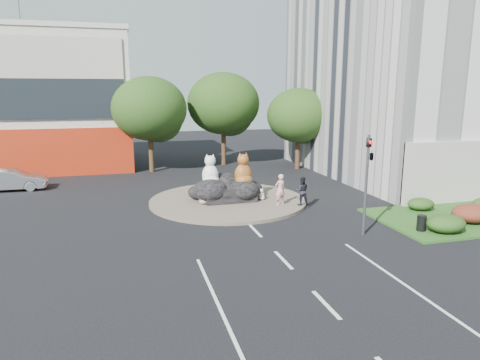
# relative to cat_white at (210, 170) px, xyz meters

# --- Properties ---
(ground) EXTENTS (120.00, 120.00, 0.00)m
(ground) POSITION_rel_cat_white_xyz_m (1.06, -10.33, -2.11)
(ground) COLOR black
(ground) RESTS_ON ground
(roundabout_island) EXTENTS (10.00, 10.00, 0.20)m
(roundabout_island) POSITION_rel_cat_white_xyz_m (1.06, -0.33, -2.01)
(roundabout_island) COLOR brown
(roundabout_island) RESTS_ON ground
(rock_plinth) EXTENTS (3.20, 2.60, 0.90)m
(rock_plinth) POSITION_rel_cat_white_xyz_m (1.06, -0.33, -1.46)
(rock_plinth) COLOR black
(rock_plinth) RESTS_ON roundabout_island
(grass_verge) EXTENTS (10.00, 6.00, 0.12)m
(grass_verge) POSITION_rel_cat_white_xyz_m (13.06, -7.33, -2.05)
(grass_verge) COLOR #274C19
(grass_verge) RESTS_ON ground
(tree_left) EXTENTS (6.46, 6.46, 8.27)m
(tree_left) POSITION_rel_cat_white_xyz_m (-2.87, 11.73, 3.14)
(tree_left) COLOR #382314
(tree_left) RESTS_ON ground
(tree_mid) EXTENTS (6.84, 6.84, 8.76)m
(tree_mid) POSITION_rel_cat_white_xyz_m (4.13, 13.73, 3.44)
(tree_mid) COLOR #382314
(tree_mid) RESTS_ON ground
(tree_right) EXTENTS (5.70, 5.70, 7.30)m
(tree_right) POSITION_rel_cat_white_xyz_m (10.13, 9.73, 2.52)
(tree_right) COLOR #382314
(tree_right) RESTS_ON ground
(hedge_near_green) EXTENTS (2.00, 1.60, 0.90)m
(hedge_near_green) POSITION_rel_cat_white_xyz_m (10.06, -9.33, -1.54)
(hedge_near_green) COLOR #1A3912
(hedge_near_green) RESTS_ON grass_verge
(hedge_red) EXTENTS (2.20, 1.76, 0.99)m
(hedge_red) POSITION_rel_cat_white_xyz_m (12.56, -8.33, -1.50)
(hedge_red) COLOR #521B15
(hedge_red) RESTS_ON grass_verge
(hedge_back_green) EXTENTS (1.60, 1.28, 0.72)m
(hedge_back_green) POSITION_rel_cat_white_xyz_m (11.56, -5.53, -1.63)
(hedge_back_green) COLOR #1A3912
(hedge_back_green) RESTS_ON grass_verge
(traffic_light) EXTENTS (0.44, 1.24, 5.00)m
(traffic_light) POSITION_rel_cat_white_xyz_m (6.16, -8.33, 1.51)
(traffic_light) COLOR #595B60
(traffic_light) RESTS_ON ground
(street_lamp) EXTENTS (2.34, 0.22, 8.06)m
(street_lamp) POSITION_rel_cat_white_xyz_m (13.88, -2.33, 2.44)
(street_lamp) COLOR #595B60
(street_lamp) RESTS_ON ground
(cat_white) EXTENTS (1.56, 1.48, 2.03)m
(cat_white) POSITION_rel_cat_white_xyz_m (0.00, 0.00, 0.00)
(cat_white) COLOR silver
(cat_white) RESTS_ON rock_plinth
(cat_tabby) EXTENTS (1.36, 1.21, 2.11)m
(cat_tabby) POSITION_rel_cat_white_xyz_m (2.03, -0.50, 0.04)
(cat_tabby) COLOR #B56325
(cat_tabby) RESTS_ON rock_plinth
(kitten_calico) EXTENTS (0.70, 0.63, 1.03)m
(kitten_calico) POSITION_rel_cat_white_xyz_m (-0.68, -1.10, -1.40)
(kitten_calico) COLOR silver
(kitten_calico) RESTS_ON roundabout_island
(kitten_white) EXTENTS (0.52, 0.47, 0.74)m
(kitten_white) POSITION_rel_cat_white_xyz_m (3.11, -1.04, -1.54)
(kitten_white) COLOR white
(kitten_white) RESTS_ON roundabout_island
(pedestrian_pink) EXTENTS (0.79, 0.62, 1.91)m
(pedestrian_pink) POSITION_rel_cat_white_xyz_m (3.82, -2.52, -0.96)
(pedestrian_pink) COLOR pink
(pedestrian_pink) RESTS_ON roundabout_island
(pedestrian_dark) EXTENTS (0.98, 0.83, 1.77)m
(pedestrian_dark) POSITION_rel_cat_white_xyz_m (5.06, -2.91, -1.03)
(pedestrian_dark) COLOR black
(pedestrian_dark) RESTS_ON roundabout_island
(parked_car) EXTENTS (4.70, 1.69, 1.54)m
(parked_car) POSITION_rel_cat_white_xyz_m (-13.13, 6.95, -1.34)
(parked_car) COLOR #B4B7BC
(parked_car) RESTS_ON ground
(litter_bin) EXTENTS (0.53, 0.53, 0.80)m
(litter_bin) POSITION_rel_cat_white_xyz_m (9.05, -8.82, -1.60)
(litter_bin) COLOR black
(litter_bin) RESTS_ON grass_verge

